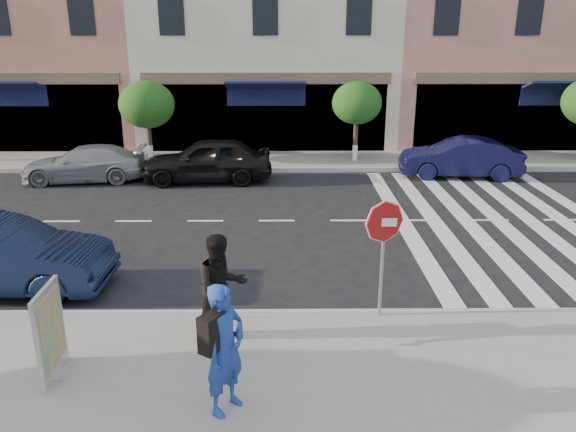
# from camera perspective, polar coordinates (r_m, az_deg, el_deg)

# --- Properties ---
(ground) EXTENTS (120.00, 120.00, 0.00)m
(ground) POSITION_cam_1_polar(r_m,az_deg,el_deg) (11.96, -1.33, -6.84)
(ground) COLOR black
(ground) RESTS_ON ground
(sidewalk_near) EXTENTS (60.00, 4.50, 0.15)m
(sidewalk_near) POSITION_cam_1_polar(r_m,az_deg,el_deg) (8.69, -1.68, -17.15)
(sidewalk_near) COLOR gray
(sidewalk_near) RESTS_ON ground
(sidewalk_far) EXTENTS (60.00, 3.00, 0.15)m
(sidewalk_far) POSITION_cam_1_polar(r_m,az_deg,el_deg) (22.37, -0.96, 5.62)
(sidewalk_far) COLOR gray
(sidewalk_far) RESTS_ON ground
(building_centre) EXTENTS (11.00, 9.00, 11.00)m
(building_centre) POSITION_cam_1_polar(r_m,az_deg,el_deg) (27.79, -2.03, 19.46)
(building_centre) COLOR beige
(building_centre) RESTS_ON ground
(street_tree_wb) EXTENTS (2.10, 2.10, 3.06)m
(street_tree_wb) POSITION_cam_1_polar(r_m,az_deg,el_deg) (22.38, -14.15, 10.89)
(street_tree_wb) COLOR #473323
(street_tree_wb) RESTS_ON sidewalk_far
(street_tree_c) EXTENTS (1.90, 1.90, 3.04)m
(street_tree_c) POSITION_cam_1_polar(r_m,az_deg,el_deg) (21.95, 7.01, 11.29)
(street_tree_c) COLOR #473323
(street_tree_c) RESTS_ON sidewalk_far
(stop_sign) EXTENTS (0.78, 0.11, 2.21)m
(stop_sign) POSITION_cam_1_polar(r_m,az_deg,el_deg) (9.89, 9.73, -1.61)
(stop_sign) COLOR gray
(stop_sign) RESTS_ON sidewalk_near
(photographer) EXTENTS (0.76, 0.82, 1.88)m
(photographer) POSITION_cam_1_polar(r_m,az_deg,el_deg) (7.72, -6.41, -13.31)
(photographer) COLOR #203D95
(photographer) RESTS_ON sidewalk_near
(walker) EXTENTS (1.13, 1.05, 1.87)m
(walker) POSITION_cam_1_polar(r_m,az_deg,el_deg) (9.34, -6.78, -7.33)
(walker) COLOR black
(walker) RESTS_ON sidewalk_near
(poster_board) EXTENTS (0.34, 0.95, 1.45)m
(poster_board) POSITION_cam_1_polar(r_m,az_deg,el_deg) (9.16, -22.96, -11.03)
(poster_board) COLOR beige
(poster_board) RESTS_ON sidewalk_near
(car_far_left) EXTENTS (4.37, 2.12, 1.22)m
(car_far_left) POSITION_cam_1_polar(r_m,az_deg,el_deg) (20.84, -19.97, 5.02)
(car_far_left) COLOR gray
(car_far_left) RESTS_ON ground
(car_far_mid) EXTENTS (4.55, 2.04, 1.52)m
(car_far_mid) POSITION_cam_1_polar(r_m,az_deg,el_deg) (19.70, -8.23, 5.65)
(car_far_mid) COLOR black
(car_far_mid) RESTS_ON ground
(car_far_right) EXTENTS (4.34, 1.87, 1.39)m
(car_far_right) POSITION_cam_1_polar(r_m,az_deg,el_deg) (21.03, 17.08, 5.67)
(car_far_right) COLOR black
(car_far_right) RESTS_ON ground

